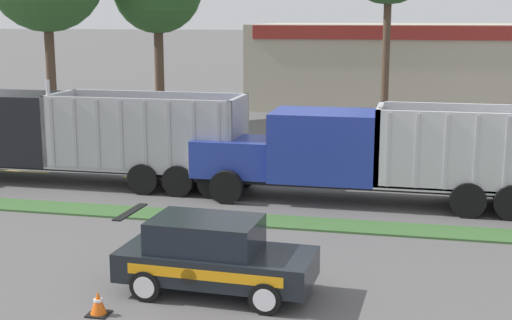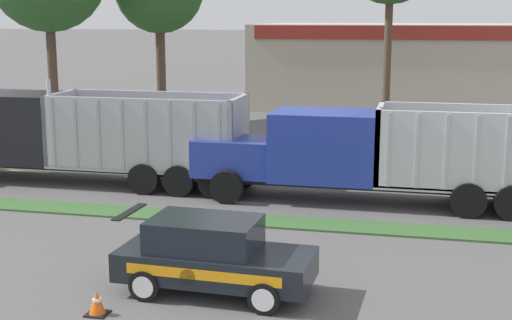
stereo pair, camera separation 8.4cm
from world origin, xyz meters
The scene contains 10 objects.
grass_verge centered at (0.00, 10.42, 0.03)m, with size 120.00×1.23×0.06m, color #3D6633.
centre_line_2 centered at (-12.04, 15.04, 0.00)m, with size 2.40×0.14×0.01m, color yellow.
centre_line_3 centered at (-6.64, 15.04, 0.00)m, with size 2.40×0.14×0.01m, color yellow.
centre_line_4 centered at (-1.24, 15.04, 0.00)m, with size 2.40×0.14×0.01m, color yellow.
centre_line_5 centered at (4.16, 15.04, 0.00)m, with size 2.40×0.14×0.01m, color yellow.
dump_truck_lead centered at (-10.20, 13.90, 1.59)m, with size 12.24×2.70×3.70m.
dump_truck_trail centered at (0.68, 13.33, 1.51)m, with size 11.74×2.60×3.16m.
rally_car centered at (-1.48, 4.98, 0.84)m, with size 4.20×2.01×1.66m.
traffic_cone centered at (-3.38, 3.34, 0.24)m, with size 0.42×0.42×0.49m.
store_building_backdrop centered at (4.29, 39.96, 2.66)m, with size 24.33×12.10×5.32m.
Camera 1 is at (2.58, -8.89, 5.81)m, focal length 50.00 mm.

